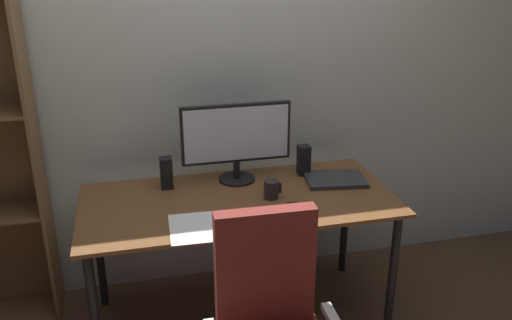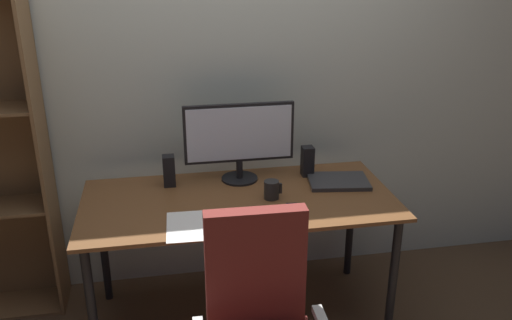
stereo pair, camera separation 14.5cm
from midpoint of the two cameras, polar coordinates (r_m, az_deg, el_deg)
The scene contains 11 objects.
ground_plane at distance 3.15m, azimuth -3.06°, elevation -16.32°, with size 12.00×12.00×0.00m, color #4C3826.
back_wall at distance 3.10m, azimuth -5.48°, elevation 9.62°, with size 6.40×0.10×2.60m, color beige.
desk at distance 2.80m, azimuth -3.32°, elevation -5.59°, with size 1.60×0.75×0.74m.
monitor at distance 2.89m, azimuth -3.54°, elevation 2.41°, with size 0.59×0.20×0.43m.
keyboard at distance 2.57m, azimuth -2.13°, elevation -6.01°, with size 0.29×0.11×0.02m, color #B7BABC.
mouse at distance 2.62m, azimuth 2.48°, elevation -5.23°, with size 0.06×0.10×0.03m, color black.
coffee_mug at distance 2.75m, azimuth 0.11°, elevation -3.15°, with size 0.09×0.08×0.10m.
laptop at distance 2.98m, azimuth 7.02°, elevation -2.06°, with size 0.32×0.23×0.02m, color #2D2D30.
speaker_left at distance 2.90m, azimuth -10.90°, elevation -1.36°, with size 0.06×0.07×0.17m, color black.
speaker_right at distance 3.02m, azimuth 3.71°, elevation -0.03°, with size 0.06×0.07×0.17m, color black.
paper_sheet at distance 2.51m, azimuth -8.39°, elevation -7.13°, with size 0.21×0.30×0.00m, color white.
Camera 1 is at (-0.51, -2.44, 1.94)m, focal length 37.76 mm.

